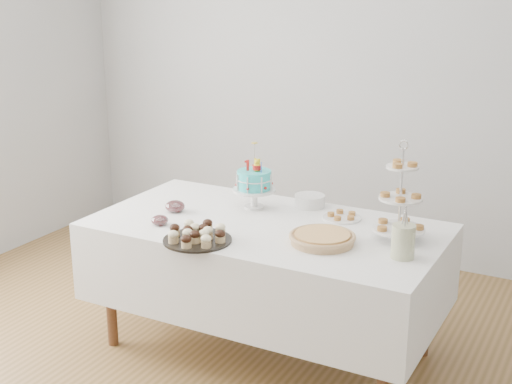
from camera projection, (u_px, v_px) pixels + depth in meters
The scene contains 12 objects.
floor at pixel (241, 373), 3.89m from camera, with size 5.00×5.00×0.00m, color brown.
walls at pixel (239, 131), 3.49m from camera, with size 5.04×4.04×2.70m.
table at pixel (266, 262), 3.98m from camera, with size 1.92×1.02×0.77m.
birthday_cake at pixel (254, 191), 4.15m from camera, with size 0.25×0.25×0.39m.
cupcake_tray at pixel (197, 234), 3.65m from camera, with size 0.36×0.36×0.08m.
pie at pixel (322, 238), 3.62m from camera, with size 0.34×0.34×0.05m.
tiered_stand at pixel (400, 199), 3.62m from camera, with size 0.27×0.27×0.53m.
plate_stack at pixel (310, 201), 4.21m from camera, with size 0.18×0.18×0.07m.
pastry_plate at pixel (342, 216), 4.00m from camera, with size 0.22×0.22×0.03m.
jam_bowl_a at pixel (160, 220), 3.89m from camera, with size 0.09×0.09×0.06m.
jam_bowl_b at pixel (175, 206), 4.11m from camera, with size 0.11×0.11×0.07m.
utensil_pitcher at pixel (403, 240), 3.42m from camera, with size 0.12×0.11×0.26m.
Camera 1 is at (1.69, -2.98, 2.08)m, focal length 50.00 mm.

